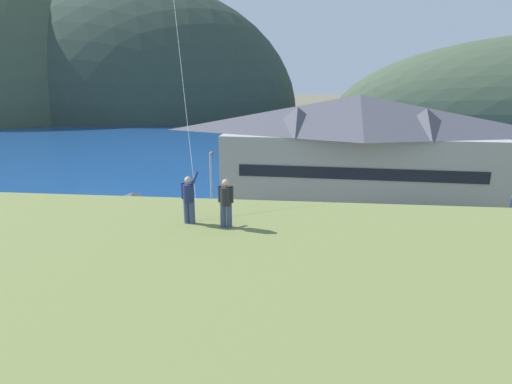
% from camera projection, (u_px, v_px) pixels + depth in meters
% --- Properties ---
extents(ground_plane, '(600.00, 600.00, 0.00)m').
position_uv_depth(ground_plane, '(241.00, 300.00, 23.92)').
color(ground_plane, '#66604C').
extents(parking_lot_pad, '(40.00, 20.00, 0.10)m').
position_uv_depth(parking_lot_pad, '(251.00, 263.00, 28.69)').
color(parking_lot_pad, gray).
rests_on(parking_lot_pad, ground).
extents(bay_water, '(360.00, 84.00, 0.03)m').
position_uv_depth(bay_water, '(284.00, 143.00, 81.39)').
color(bay_water, navy).
rests_on(bay_water, ground).
extents(far_hill_west_ridge, '(83.56, 75.60, 89.67)m').
position_uv_depth(far_hill_west_ridge, '(12.00, 116.00, 136.94)').
color(far_hill_west_ridge, '#3D4C38').
rests_on(far_hill_west_ridge, ground).
extents(far_hill_east_peak, '(109.96, 74.04, 85.61)m').
position_uv_depth(far_hill_east_peak, '(137.00, 115.00, 142.89)').
color(far_hill_east_peak, '#2D3D33').
rests_on(far_hill_east_peak, ground).
extents(harbor_lodge, '(28.52, 10.50, 10.86)m').
position_uv_depth(harbor_lodge, '(357.00, 147.00, 41.43)').
color(harbor_lodge, '#999E99').
rests_on(harbor_lodge, ground).
extents(storage_shed_near_lot, '(6.17, 5.32, 4.64)m').
position_uv_depth(storage_shed_near_lot, '(135.00, 222.00, 29.75)').
color(storage_shed_near_lot, '#474C56').
rests_on(storage_shed_near_lot, ground).
extents(storage_shed_waterside, '(5.94, 5.48, 5.12)m').
position_uv_depth(storage_shed_waterside, '(257.00, 171.00, 44.66)').
color(storage_shed_waterside, '#474C56').
rests_on(storage_shed_waterside, ground).
extents(wharf_dock, '(3.20, 15.35, 0.70)m').
position_uv_depth(wharf_dock, '(267.00, 170.00, 56.28)').
color(wharf_dock, '#70604C').
rests_on(wharf_dock, ground).
extents(moored_boat_wharfside, '(3.31, 8.25, 2.16)m').
position_uv_depth(moored_boat_wharfside, '(244.00, 163.00, 59.04)').
color(moored_boat_wharfside, '#A8A399').
rests_on(moored_boat_wharfside, ground).
extents(moored_boat_outer_mooring, '(2.57, 6.53, 2.16)m').
position_uv_depth(moored_boat_outer_mooring, '(292.00, 171.00, 53.91)').
color(moored_boat_outer_mooring, '#23564C').
rests_on(moored_boat_outer_mooring, ground).
extents(moored_boat_inner_slip, '(3.51, 8.50, 2.16)m').
position_uv_depth(moored_boat_inner_slip, '(240.00, 168.00, 55.71)').
color(moored_boat_inner_slip, '#23564C').
rests_on(moored_boat_inner_slip, ground).
extents(parked_car_front_row_end, '(4.30, 2.26, 1.82)m').
position_uv_depth(parked_car_front_row_end, '(426.00, 285.00, 23.55)').
color(parked_car_front_row_end, silver).
rests_on(parked_car_front_row_end, parking_lot_pad).
extents(parked_car_front_row_silver, '(4.25, 2.15, 1.82)m').
position_uv_depth(parked_car_front_row_silver, '(77.00, 279.00, 24.23)').
color(parked_car_front_row_silver, '#B28923').
rests_on(parked_car_front_row_silver, parking_lot_pad).
extents(parked_car_mid_row_center, '(4.35, 2.37, 1.82)m').
position_uv_depth(parked_car_mid_row_center, '(321.00, 246.00, 28.94)').
color(parked_car_mid_row_center, silver).
rests_on(parked_car_mid_row_center, parking_lot_pad).
extents(parked_car_lone_by_shed, '(4.26, 2.18, 1.82)m').
position_uv_depth(parked_car_lone_by_shed, '(319.00, 292.00, 22.70)').
color(parked_car_lone_by_shed, slate).
rests_on(parked_car_lone_by_shed, parking_lot_pad).
extents(parking_light_pole, '(0.24, 0.78, 6.62)m').
position_uv_depth(parking_light_pole, '(211.00, 187.00, 33.37)').
color(parking_light_pole, '#ADADB2').
rests_on(parking_light_pole, parking_lot_pad).
extents(person_kite_flyer, '(0.56, 0.64, 1.86)m').
position_uv_depth(person_kite_flyer, '(189.00, 198.00, 14.80)').
color(person_kite_flyer, '#384770').
rests_on(person_kite_flyer, grassy_hill_foreground).
extents(person_companion, '(0.55, 0.40, 1.74)m').
position_uv_depth(person_companion, '(226.00, 202.00, 14.41)').
color(person_companion, '#384770').
rests_on(person_companion, grassy_hill_foreground).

